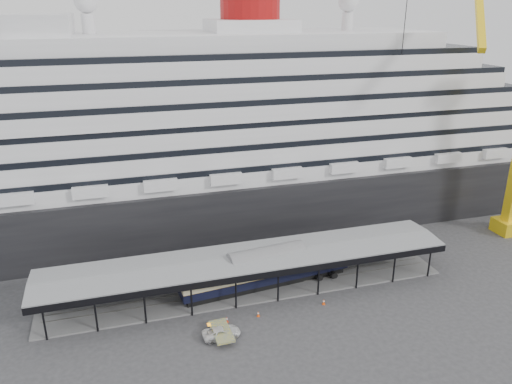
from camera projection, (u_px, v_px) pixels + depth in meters
ground at (259, 308)px, 65.10m from camera, size 200.00×200.00×0.00m
cruise_ship at (207, 119)px, 87.39m from camera, size 130.00×30.00×43.90m
platform_canopy at (249, 274)px, 68.76m from camera, size 56.00×9.18×5.30m
port_truck at (222, 333)px, 59.25m from camera, size 4.62×2.27×1.26m
pullman_carriage at (267, 268)px, 69.25m from camera, size 24.87×5.89×24.22m
traffic_cone_left at (227, 320)px, 62.05m from camera, size 0.58×0.58×0.85m
traffic_cone_mid at (258, 314)px, 63.29m from camera, size 0.48×0.48×0.73m
traffic_cone_right at (324, 302)px, 65.83m from camera, size 0.49×0.49×0.78m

